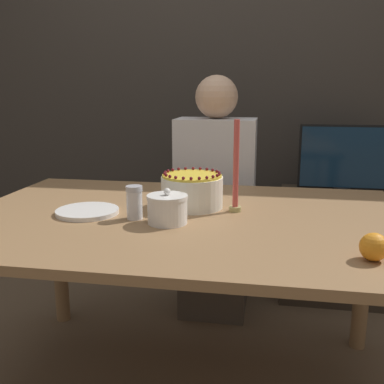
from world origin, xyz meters
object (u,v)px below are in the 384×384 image
Objects in this scene: cake at (192,191)px; candle at (236,174)px; tv_monitor at (343,159)px; sugar_shaker at (134,202)px; sugar_bowl at (167,209)px; person_man_blue_shirt at (215,212)px.

candle reaches higher than cake.
tv_monitor is (0.52, 1.01, -0.09)m from candle.
candle is at bearing -11.02° from cake.
candle is 0.68× the size of tv_monitor.
sugar_shaker is 0.24× the size of tv_monitor.
sugar_bowl is 0.41× the size of candle.
sugar_bowl is 1.40m from tv_monitor.
sugar_bowl is at bearing -138.51° from candle.
person_man_blue_shirt is at bearing 103.15° from candle.
cake is 1.71× the size of sugar_bowl.
person_man_blue_shirt reaches higher than tv_monitor.
cake is 0.47× the size of tv_monitor.
cake is 0.19× the size of person_man_blue_shirt.
tv_monitor is (0.68, 0.35, 0.24)m from person_man_blue_shirt.
candle is at bearing 25.18° from sugar_shaker.
cake reaches higher than sugar_shaker.
sugar_shaker is at bearing -126.33° from tv_monitor.
person_man_blue_shirt is (0.06, 0.84, -0.24)m from sugar_bowl.
cake reaches higher than sugar_bowl.
candle is 0.27× the size of person_man_blue_shirt.
candle is at bearing 103.15° from person_man_blue_shirt.
candle is 1.14m from tv_monitor.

